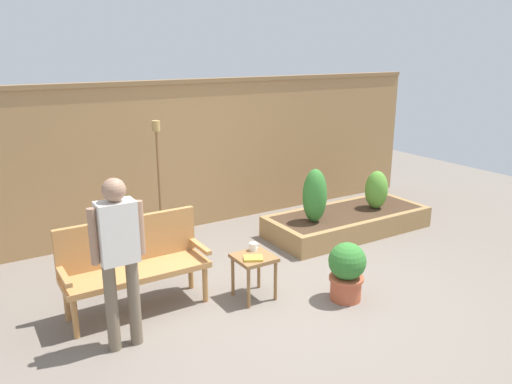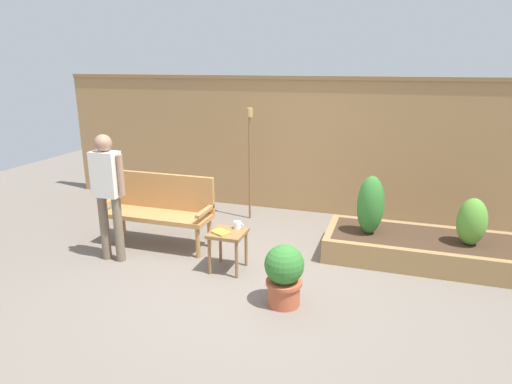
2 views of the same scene
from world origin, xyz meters
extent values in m
plane|color=#70665B|center=(0.00, 0.00, 0.00)|extent=(14.00, 14.00, 0.00)
cube|color=#A37A4C|center=(0.00, 2.60, 1.05)|extent=(8.40, 0.10, 2.10)
cube|color=olive|center=(0.00, 2.60, 2.13)|extent=(8.40, 0.14, 0.06)
cylinder|color=#B77F47|center=(-0.80, 0.73, 0.20)|extent=(0.06, 0.06, 0.40)
cylinder|color=#B77F47|center=(-0.80, 0.37, 0.20)|extent=(0.06, 0.06, 0.40)
cylinder|color=#B77F47|center=(-2.12, 0.73, 0.20)|extent=(0.06, 0.06, 0.40)
cylinder|color=#B77F47|center=(-2.12, 0.37, 0.20)|extent=(0.06, 0.06, 0.40)
cube|color=#B77F47|center=(-1.46, 0.55, 0.43)|extent=(1.44, 0.48, 0.06)
cube|color=#B77F47|center=(-1.46, 0.76, 0.70)|extent=(1.44, 0.06, 0.48)
cube|color=#B77F47|center=(-2.15, 0.55, 0.56)|extent=(0.06, 0.48, 0.04)
cube|color=#B77F47|center=(-0.77, 0.55, 0.56)|extent=(0.06, 0.48, 0.04)
cylinder|color=olive|center=(-0.15, 0.34, 0.22)|extent=(0.04, 0.04, 0.44)
cylinder|color=olive|center=(-0.15, 0.01, 0.22)|extent=(0.04, 0.04, 0.44)
cylinder|color=olive|center=(-0.48, 0.34, 0.22)|extent=(0.04, 0.04, 0.44)
cylinder|color=olive|center=(-0.48, 0.01, 0.22)|extent=(0.04, 0.04, 0.44)
cube|color=olive|center=(-0.32, 0.18, 0.46)|extent=(0.40, 0.40, 0.04)
cylinder|color=white|center=(-0.25, 0.31, 0.52)|extent=(0.09, 0.09, 0.09)
torus|color=white|center=(-0.20, 0.31, 0.52)|extent=(0.06, 0.01, 0.06)
cube|color=gold|center=(-0.37, 0.10, 0.49)|extent=(0.24, 0.22, 0.02)
cylinder|color=#B75638|center=(0.49, -0.37, 0.11)|extent=(0.33, 0.33, 0.22)
cylinder|color=#B75638|center=(0.49, -0.37, 0.24)|extent=(0.37, 0.37, 0.04)
sphere|color=#33752D|center=(0.49, -0.37, 0.44)|extent=(0.40, 0.40, 0.40)
cube|color=#997547|center=(1.89, 0.72, 0.15)|extent=(2.40, 0.09, 0.30)
cube|color=#997547|center=(1.89, 1.63, 0.15)|extent=(2.40, 0.09, 0.30)
cube|color=#997547|center=(0.73, 1.17, 0.15)|extent=(0.09, 0.82, 0.30)
cube|color=#422D1E|center=(1.89, 1.17, 0.15)|extent=(2.22, 0.82, 0.30)
cylinder|color=brown|center=(1.21, 1.10, 0.33)|extent=(0.04, 0.04, 0.06)
ellipsoid|color=#33752D|center=(1.21, 1.10, 0.67)|extent=(0.33, 0.33, 0.74)
cylinder|color=brown|center=(2.35, 1.10, 0.33)|extent=(0.04, 0.04, 0.06)
ellipsoid|color=#569333|center=(2.35, 1.10, 0.58)|extent=(0.33, 0.33, 0.56)
cylinder|color=brown|center=(-0.65, 1.96, 0.79)|extent=(0.03, 0.03, 1.58)
cylinder|color=#AD894C|center=(-0.65, 1.96, 1.65)|extent=(0.10, 0.10, 0.13)
cylinder|color=#70604C|center=(-1.67, 0.01, 0.41)|extent=(0.11, 0.11, 0.82)
cylinder|color=#70604C|center=(-1.87, 0.01, 0.41)|extent=(0.11, 0.11, 0.82)
cube|color=silver|center=(-1.77, 0.01, 1.09)|extent=(0.32, 0.20, 0.54)
cylinder|color=#9E755B|center=(-1.57, 0.01, 1.09)|extent=(0.07, 0.07, 0.49)
cylinder|color=#9E755B|center=(-1.97, 0.01, 1.09)|extent=(0.07, 0.07, 0.49)
sphere|color=#9E755B|center=(-1.77, 0.01, 1.46)|extent=(0.20, 0.20, 0.20)
camera|label=1|loc=(-2.86, -3.97, 2.58)|focal=35.19mm
camera|label=2|loc=(1.43, -4.19, 2.34)|focal=30.68mm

